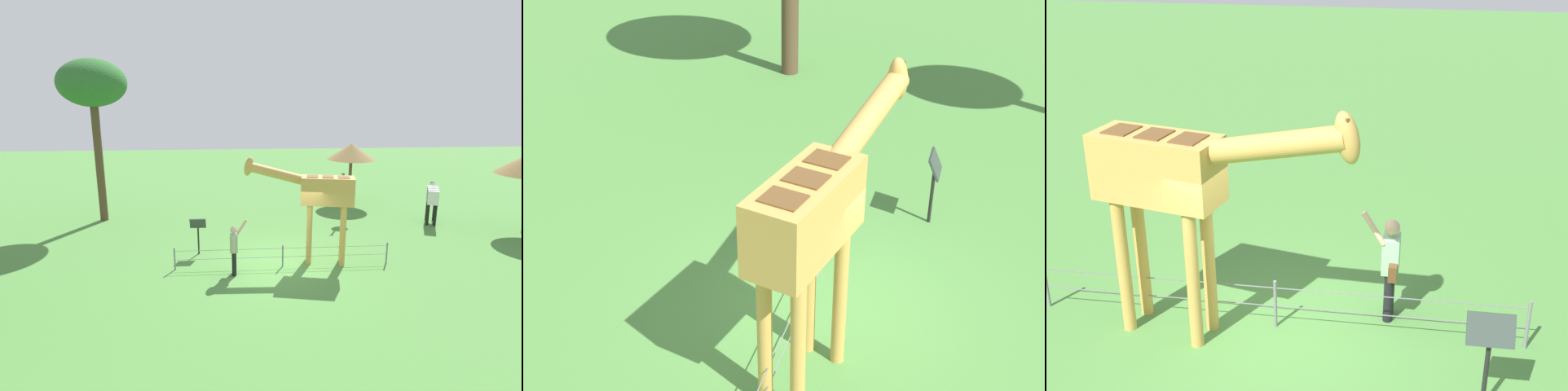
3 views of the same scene
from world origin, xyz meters
The scene contains 5 objects.
ground_plane centered at (0.00, 0.00, 0.00)m, with size 60.00×60.00×0.00m, color #4C843D.
giraffe centered at (-1.20, -0.14, 2.33)m, with size 3.67×1.26×3.56m.
visitor centered at (1.59, 0.68, 0.90)m, with size 0.56×0.58×1.76m.
info_sign centered at (2.83, -1.15, 0.95)m, with size 0.56×0.21×1.32m.
wire_fence centered at (0.00, 0.19, 0.40)m, with size 7.05×0.05×0.75m.
Camera 2 is at (-7.86, -1.79, 6.55)m, focal length 48.45 mm.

